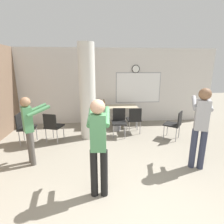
% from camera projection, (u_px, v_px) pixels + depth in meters
% --- Properties ---
extents(wall_back, '(8.00, 0.15, 2.80)m').
position_uv_depth(wall_back, '(112.00, 86.00, 6.67)').
color(wall_back, silver).
rests_on(wall_back, ground_plane).
extents(support_pillar, '(0.47, 0.47, 2.80)m').
position_uv_depth(support_pillar, '(87.00, 92.00, 5.16)').
color(support_pillar, silver).
rests_on(support_pillar, ground_plane).
extents(folding_table, '(1.74, 0.67, 0.74)m').
position_uv_depth(folding_table, '(113.00, 108.00, 6.34)').
color(folding_table, tan).
rests_on(folding_table, ground_plane).
extents(bottle_on_table, '(0.07, 0.07, 0.26)m').
position_uv_depth(bottle_on_table, '(104.00, 104.00, 6.29)').
color(bottle_on_table, '#4C3319').
rests_on(bottle_on_table, folding_table).
extents(waste_bin, '(0.26, 0.26, 0.37)m').
position_uv_depth(waste_bin, '(117.00, 125.00, 6.01)').
color(waste_bin, gray).
rests_on(waste_bin, ground_plane).
extents(chair_table_front, '(0.48, 0.48, 0.87)m').
position_uv_depth(chair_table_front, '(119.00, 120.00, 5.46)').
color(chair_table_front, black).
rests_on(chair_table_front, ground_plane).
extents(chair_near_pillar, '(0.56, 0.56, 0.87)m').
position_uv_depth(chair_near_pillar, '(53.00, 125.00, 5.01)').
color(chair_near_pillar, black).
rests_on(chair_near_pillar, ground_plane).
extents(chair_by_left_wall, '(0.46, 0.46, 0.87)m').
position_uv_depth(chair_by_left_wall, '(24.00, 126.00, 4.93)').
color(chair_by_left_wall, black).
rests_on(chair_by_left_wall, ground_plane).
extents(chair_mid_room, '(0.62, 0.62, 0.87)m').
position_uv_depth(chair_mid_room, '(175.00, 123.00, 5.20)').
color(chair_mid_room, black).
rests_on(chair_mid_room, ground_plane).
extents(chair_table_right, '(0.45, 0.45, 0.87)m').
position_uv_depth(chair_table_right, '(134.00, 118.00, 5.67)').
color(chair_table_right, black).
rests_on(chair_table_right, ground_plane).
extents(person_playing_front, '(0.40, 0.67, 1.67)m').
position_uv_depth(person_playing_front, '(99.00, 141.00, 2.79)').
color(person_playing_front, black).
rests_on(person_playing_front, ground_plane).
extents(person_watching_back, '(0.61, 0.54, 1.53)m').
position_uv_depth(person_watching_back, '(29.00, 126.00, 3.78)').
color(person_watching_back, '#514C47').
rests_on(person_watching_back, ground_plane).
extents(person_playing_side, '(0.57, 0.72, 1.74)m').
position_uv_depth(person_playing_side, '(201.00, 123.00, 3.60)').
color(person_playing_side, '#2D3347').
rests_on(person_playing_side, ground_plane).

